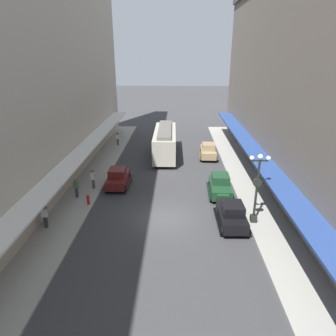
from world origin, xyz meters
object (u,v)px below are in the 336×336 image
at_px(pedestrian_0, 118,139).
at_px(parked_car_1, 220,185).
at_px(parked_car_0, 118,177).
at_px(parked_car_3, 232,214).
at_px(parked_car_2, 208,150).
at_px(fire_hydrant, 88,199).
at_px(lamp_post_with_clock, 257,186).
at_px(pedestrian_4, 76,188).
at_px(streetcar, 165,141).
at_px(pedestrian_2, 93,179).
at_px(pedestrian_1, 45,214).
at_px(pedestrian_3, 45,217).

bearing_deg(pedestrian_0, parked_car_1, -51.55).
bearing_deg(parked_car_0, parked_car_3, -35.28).
relative_size(parked_car_0, parked_car_2, 0.99).
bearing_deg(fire_hydrant, parked_car_2, 48.74).
relative_size(lamp_post_with_clock, fire_hydrant, 6.29).
distance_m(parked_car_1, pedestrian_4, 12.31).
height_order(parked_car_3, streetcar, streetcar).
xyz_separation_m(streetcar, pedestrian_4, (-7.06, -11.73, -0.91)).
bearing_deg(parked_car_2, fire_hydrant, -131.26).
relative_size(parked_car_3, lamp_post_with_clock, 0.83).
xyz_separation_m(streetcar, pedestrian_0, (-6.45, 4.01, -0.89)).
bearing_deg(pedestrian_4, pedestrian_2, 63.72).
height_order(streetcar, pedestrian_1, streetcar).
bearing_deg(pedestrian_2, streetcar, 58.08).
xyz_separation_m(parked_car_0, parked_car_3, (9.34, -6.60, 0.00)).
xyz_separation_m(parked_car_2, streetcar, (-5.11, 0.58, 0.96)).
bearing_deg(fire_hydrant, streetcar, 66.10).
relative_size(lamp_post_with_clock, pedestrian_2, 3.09).
bearing_deg(parked_car_1, fire_hydrant, -168.16).
distance_m(parked_car_2, pedestrian_2, 14.56).
bearing_deg(streetcar, parked_car_1, -64.00).
bearing_deg(streetcar, parked_car_0, -113.77).
height_order(parked_car_1, pedestrian_0, parked_car_1).
relative_size(parked_car_2, pedestrian_4, 2.63).
bearing_deg(streetcar, fire_hydrant, -113.90).
height_order(pedestrian_0, pedestrian_3, same).
bearing_deg(fire_hydrant, pedestrian_4, 137.24).
xyz_separation_m(lamp_post_with_clock, pedestrian_1, (-14.91, -0.83, -2.00)).
bearing_deg(pedestrian_1, pedestrian_4, 79.25).
bearing_deg(parked_car_2, pedestrian_3, -128.83).
bearing_deg(pedestrian_0, parked_car_2, -21.65).
height_order(parked_car_3, pedestrian_3, parked_car_3).
relative_size(streetcar, pedestrian_0, 5.76).
height_order(parked_car_1, parked_car_3, same).
relative_size(parked_car_1, pedestrian_1, 2.62).
bearing_deg(parked_car_2, pedestrian_2, -140.54).
xyz_separation_m(parked_car_3, pedestrian_3, (-13.08, -0.88, 0.07)).
bearing_deg(parked_car_3, streetcar, 108.82).
relative_size(fire_hydrant, pedestrian_0, 0.49).
xyz_separation_m(parked_car_1, lamp_post_with_clock, (1.81, -4.66, 2.04)).
xyz_separation_m(parked_car_3, lamp_post_with_clock, (1.67, 0.35, 2.04)).
relative_size(parked_car_2, lamp_post_with_clock, 0.83).
bearing_deg(parked_car_3, pedestrian_0, 120.93).
height_order(parked_car_2, parked_car_3, same).
height_order(fire_hydrant, pedestrian_2, pedestrian_2).
bearing_deg(streetcar, pedestrian_1, -116.07).
distance_m(parked_car_1, pedestrian_1, 14.20).
xyz_separation_m(parked_car_2, pedestrian_3, (-12.85, -15.97, 0.07)).
height_order(parked_car_0, fire_hydrant, parked_car_0).
xyz_separation_m(parked_car_2, lamp_post_with_clock, (1.90, -14.74, 2.04)).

